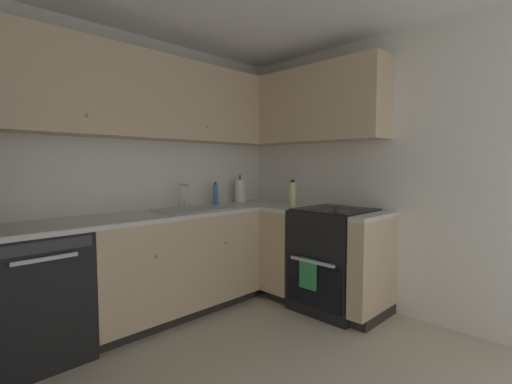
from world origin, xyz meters
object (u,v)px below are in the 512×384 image
object	(u,v)px
paper_towel_roll	(240,191)
oil_bottle	(293,194)
dishwasher	(33,296)
oven_range	(335,259)
soap_bottle	(215,194)

from	to	relation	value
paper_towel_roll	oil_bottle	world-z (taller)	paper_towel_roll
dishwasher	oil_bottle	world-z (taller)	oil_bottle
oil_bottle	oven_range	bearing A→B (deg)	-87.79
oven_range	paper_towel_roll	distance (m)	1.24
dishwasher	paper_towel_roll	size ratio (longest dim) A/B	2.86
soap_bottle	paper_towel_roll	world-z (taller)	paper_towel_roll
soap_bottle	oil_bottle	bearing A→B (deg)	-54.83
oven_range	soap_bottle	distance (m)	1.32
paper_towel_roll	dishwasher	bearing A→B (deg)	-175.42
oven_range	soap_bottle	world-z (taller)	soap_bottle
oven_range	paper_towel_roll	size ratio (longest dim) A/B	3.48
oven_range	oil_bottle	bearing A→B (deg)	92.21
oven_range	soap_bottle	bearing A→B (deg)	112.76
oven_range	paper_towel_roll	bearing A→B (deg)	97.69
dishwasher	oil_bottle	bearing A→B (deg)	-12.06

